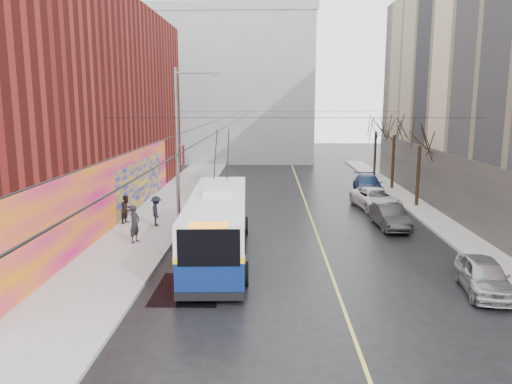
% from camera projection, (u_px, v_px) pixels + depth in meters
% --- Properties ---
extents(ground, '(140.00, 140.00, 0.00)m').
position_uv_depth(ground, '(299.00, 295.00, 18.73)').
color(ground, black).
rests_on(ground, ground).
extents(sidewalk_left, '(4.00, 60.00, 0.15)m').
position_uv_depth(sidewalk_left, '(158.00, 218.00, 30.72)').
color(sidewalk_left, gray).
rests_on(sidewalk_left, ground).
extents(sidewalk_right, '(2.00, 60.00, 0.15)m').
position_uv_depth(sidewalk_right, '(435.00, 220.00, 30.29)').
color(sidewalk_right, gray).
rests_on(sidewalk_right, ground).
extents(lane_line, '(0.12, 50.00, 0.01)m').
position_uv_depth(lane_line, '(309.00, 213.00, 32.46)').
color(lane_line, '#BFB74C').
rests_on(lane_line, ground).
extents(building_left, '(12.11, 36.00, 14.00)m').
position_uv_depth(building_left, '(36.00, 104.00, 31.65)').
color(building_left, '#591411').
rests_on(building_left, ground).
extents(building_far, '(20.50, 12.10, 18.00)m').
position_uv_depth(building_far, '(230.00, 86.00, 61.52)').
color(building_far, gray).
rests_on(building_far, ground).
extents(streetlight_pole, '(2.65, 0.60, 9.00)m').
position_uv_depth(streetlight_pole, '(180.00, 143.00, 27.86)').
color(streetlight_pole, slate).
rests_on(streetlight_pole, ground).
extents(catenary_wires, '(18.00, 60.00, 0.22)m').
position_uv_depth(catenary_wires, '(248.00, 116.00, 32.21)').
color(catenary_wires, black).
extents(tree_near, '(3.20, 3.20, 6.40)m').
position_uv_depth(tree_near, '(420.00, 135.00, 33.35)').
color(tree_near, black).
rests_on(tree_near, ground).
extents(tree_mid, '(3.20, 3.20, 6.68)m').
position_uv_depth(tree_mid, '(395.00, 125.00, 40.18)').
color(tree_mid, black).
rests_on(tree_mid, ground).
extents(tree_far, '(3.20, 3.20, 6.57)m').
position_uv_depth(tree_far, '(376.00, 123.00, 47.09)').
color(tree_far, black).
rests_on(tree_far, ground).
extents(puddle, '(2.52, 3.57, 0.01)m').
position_uv_depth(puddle, '(188.00, 289.00, 19.28)').
color(puddle, black).
rests_on(puddle, ground).
extents(pigeons_flying, '(2.18, 1.80, 0.78)m').
position_uv_depth(pigeons_flying, '(240.00, 106.00, 27.98)').
color(pigeons_flying, slate).
extents(trolleybus, '(3.18, 11.94, 5.61)m').
position_uv_depth(trolleybus, '(218.00, 224.00, 23.18)').
color(trolleybus, '#0A1C4F').
rests_on(trolleybus, ground).
extents(parked_car_a, '(2.06, 4.07, 1.33)m').
position_uv_depth(parked_car_a, '(484.00, 276.00, 18.83)').
color(parked_car_a, '#9A9A9F').
rests_on(parked_car_a, ground).
extents(parked_car_b, '(1.65, 4.19, 1.36)m').
position_uv_depth(parked_car_b, '(390.00, 216.00, 28.52)').
color(parked_car_b, '#29292C').
rests_on(parked_car_b, ground).
extents(parked_car_c, '(3.03, 5.32, 1.40)m').
position_uv_depth(parked_car_c, '(376.00, 199.00, 33.50)').
color(parked_car_c, silver).
rests_on(parked_car_c, ground).
extents(parked_car_d, '(2.43, 5.19, 1.46)m').
position_uv_depth(parked_car_d, '(368.00, 185.00, 39.04)').
color(parked_car_d, navy).
rests_on(parked_car_d, ground).
extents(following_car, '(2.69, 5.14, 1.67)m').
position_uv_depth(following_car, '(225.00, 193.00, 34.82)').
color(following_car, silver).
rests_on(following_car, ground).
extents(pedestrian_a, '(0.65, 0.80, 1.90)m').
position_uv_depth(pedestrian_a, '(135.00, 224.00, 25.03)').
color(pedestrian_a, black).
rests_on(pedestrian_a, sidewalk_left).
extents(pedestrian_b, '(0.83, 0.95, 1.65)m').
position_uv_depth(pedestrian_b, '(127.00, 209.00, 29.01)').
color(pedestrian_b, black).
rests_on(pedestrian_b, sidewalk_left).
extents(pedestrian_c, '(0.92, 1.24, 1.72)m').
position_uv_depth(pedestrian_c, '(157.00, 211.00, 28.38)').
color(pedestrian_c, black).
rests_on(pedestrian_c, sidewalk_left).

